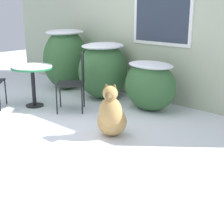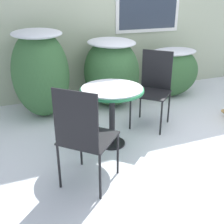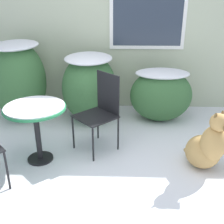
{
  "view_description": "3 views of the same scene",
  "coord_description": "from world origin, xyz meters",
  "views": [
    {
      "loc": [
        4.31,
        -3.15,
        1.83
      ],
      "look_at": [
        1.13,
        0.22,
        0.35
      ],
      "focal_mm": 55.0,
      "sensor_mm": 36.0,
      "label": 1
    },
    {
      "loc": [
        -2.09,
        -2.57,
        1.78
      ],
      "look_at": [
        -0.92,
        0.3,
        0.44
      ],
      "focal_mm": 45.0,
      "sensor_mm": 36.0,
      "label": 2
    },
    {
      "loc": [
        0.11,
        -2.77,
        2.02
      ],
      "look_at": [
        0.0,
        0.6,
        0.55
      ],
      "focal_mm": 45.0,
      "sensor_mm": 36.0,
      "label": 3
    }
  ],
  "objects": [
    {
      "name": "dog",
      "position": [
        1.16,
        0.18,
        0.3
      ],
      "size": [
        0.59,
        0.61,
        0.79
      ],
      "rotation": [
        0.0,
        0.0,
        0.6
      ],
      "color": "tan",
      "rests_on": "ground_plane"
    },
    {
      "name": "shrub_middle",
      "position": [
        -0.4,
        1.59,
        0.58
      ],
      "size": [
        0.88,
        1.04,
        1.1
      ],
      "color": "#386638",
      "rests_on": "ground_plane"
    },
    {
      "name": "ground_plane",
      "position": [
        0.0,
        0.0,
        0.0
      ],
      "size": [
        16.0,
        16.0,
        0.0
      ],
      "primitive_type": "plane",
      "color": "white"
    },
    {
      "name": "patio_table",
      "position": [
        -0.92,
        0.3,
        0.63
      ],
      "size": [
        0.75,
        0.75,
        0.75
      ],
      "color": "black",
      "rests_on": "ground_plane"
    },
    {
      "name": "shrub_left",
      "position": [
        -1.54,
        1.58,
        0.68
      ],
      "size": [
        0.84,
        1.04,
        1.29
      ],
      "color": "#386638",
      "rests_on": "ground_plane"
    },
    {
      "name": "patio_chair_near_table",
      "position": [
        -0.15,
        0.65,
        0.57
      ],
      "size": [
        0.66,
        0.66,
        1.04
      ],
      "rotation": [
        0.0,
        0.0,
        -0.8
      ],
      "color": "black",
      "rests_on": "ground_plane"
    },
    {
      "name": "shrub_right",
      "position": [
        0.77,
        1.57,
        0.47
      ],
      "size": [
        1.01,
        0.68,
        0.87
      ],
      "color": "#386638",
      "rests_on": "ground_plane"
    },
    {
      "name": "house_wall",
      "position": [
        0.03,
        2.2,
        1.42
      ],
      "size": [
        8.0,
        0.1,
        2.8
      ],
      "color": "#B2BC9E",
      "rests_on": "ground_plane"
    }
  ]
}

